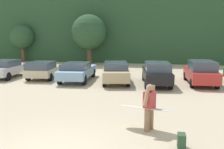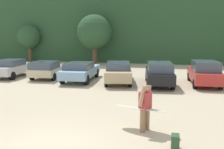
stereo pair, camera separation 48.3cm
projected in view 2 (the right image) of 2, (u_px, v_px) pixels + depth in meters
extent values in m
cube|color=#284C2D|center=(144.00, 28.00, 34.14)|extent=(108.00, 12.00, 8.48)
cylinder|color=brown|center=(30.00, 54.00, 31.29)|extent=(0.43, 0.43, 1.87)
sphere|color=#284C2D|center=(29.00, 37.00, 30.94)|extent=(2.94, 2.94, 2.94)
cylinder|color=brown|center=(95.00, 55.00, 28.57)|extent=(0.51, 0.51, 2.00)
sphere|color=#284C2D|center=(94.00, 32.00, 28.13)|extent=(3.97, 3.97, 3.97)
cylinder|color=black|center=(6.00, 70.00, 21.91)|extent=(0.24, 0.62, 0.61)
cube|color=silver|center=(12.00, 69.00, 20.02)|extent=(2.00, 4.09, 0.64)
cube|color=#3F4C5B|center=(10.00, 63.00, 19.64)|extent=(1.78, 2.08, 0.47)
cylinder|color=black|center=(13.00, 70.00, 21.51)|extent=(0.24, 0.65, 0.65)
cylinder|color=black|center=(30.00, 71.00, 21.19)|extent=(0.24, 0.65, 0.65)
cylinder|color=black|center=(12.00, 76.00, 18.62)|extent=(0.24, 0.65, 0.65)
cube|color=beige|center=(49.00, 70.00, 19.73)|extent=(2.22, 4.20, 0.56)
cube|color=#3F4C5B|center=(45.00, 65.00, 18.77)|extent=(1.90, 2.27, 0.52)
cylinder|color=black|center=(46.00, 71.00, 21.20)|extent=(0.27, 0.62, 0.60)
cylinder|color=black|center=(65.00, 71.00, 20.97)|extent=(0.27, 0.62, 0.60)
cylinder|color=black|center=(32.00, 76.00, 18.59)|extent=(0.27, 0.62, 0.60)
cylinder|color=black|center=(53.00, 77.00, 18.36)|extent=(0.27, 0.62, 0.60)
cube|color=#84ADD1|center=(81.00, 72.00, 18.47)|extent=(2.24, 4.82, 0.60)
cube|color=#3F4C5B|center=(79.00, 66.00, 17.97)|extent=(1.93, 2.47, 0.42)
cylinder|color=black|center=(76.00, 72.00, 20.17)|extent=(0.27, 0.72, 0.71)
cylinder|color=black|center=(97.00, 73.00, 19.89)|extent=(0.27, 0.72, 0.71)
cylinder|color=black|center=(62.00, 79.00, 17.15)|extent=(0.27, 0.72, 0.71)
cylinder|color=black|center=(87.00, 80.00, 16.87)|extent=(0.27, 0.72, 0.71)
cube|color=tan|center=(118.00, 73.00, 17.73)|extent=(2.64, 4.89, 0.69)
cube|color=#3F4C5B|center=(118.00, 65.00, 17.51)|extent=(2.13, 3.00, 0.42)
cylinder|color=black|center=(108.00, 74.00, 19.32)|extent=(0.35, 0.70, 0.67)
cylinder|color=black|center=(128.00, 74.00, 19.27)|extent=(0.35, 0.70, 0.67)
cylinder|color=black|center=(106.00, 82.00, 16.30)|extent=(0.35, 0.70, 0.67)
cylinder|color=black|center=(130.00, 82.00, 16.26)|extent=(0.35, 0.70, 0.67)
cube|color=black|center=(159.00, 75.00, 16.81)|extent=(2.21, 4.60, 0.68)
cube|color=#3F4C5B|center=(160.00, 67.00, 16.22)|extent=(1.83, 2.56, 0.57)
cylinder|color=black|center=(147.00, 76.00, 18.38)|extent=(0.30, 0.70, 0.68)
cylinder|color=black|center=(168.00, 77.00, 18.22)|extent=(0.30, 0.70, 0.68)
cylinder|color=black|center=(148.00, 84.00, 15.52)|extent=(0.30, 0.70, 0.68)
cylinder|color=black|center=(173.00, 84.00, 15.35)|extent=(0.30, 0.70, 0.68)
cube|color=#B72D28|center=(204.00, 75.00, 16.85)|extent=(1.93, 4.33, 0.73)
cube|color=#3F4C5B|center=(206.00, 66.00, 16.37)|extent=(1.69, 2.22, 0.64)
cylinder|color=black|center=(189.00, 77.00, 18.41)|extent=(0.25, 0.62, 0.61)
cylinder|color=black|center=(211.00, 77.00, 18.14)|extent=(0.25, 0.62, 0.61)
cylinder|color=black|center=(195.00, 84.00, 15.69)|extent=(0.25, 0.62, 0.61)
cylinder|color=black|center=(221.00, 85.00, 15.41)|extent=(0.25, 0.62, 0.61)
cylinder|color=#8C6B4C|center=(143.00, 121.00, 8.71)|extent=(0.19, 0.19, 0.82)
cylinder|color=#8C6B4C|center=(147.00, 119.00, 8.93)|extent=(0.19, 0.19, 0.82)
cube|color=#B23838|center=(145.00, 100.00, 8.70)|extent=(0.47, 0.51, 0.63)
sphere|color=tan|center=(146.00, 88.00, 8.63)|extent=(0.26, 0.26, 0.26)
cylinder|color=tan|center=(142.00, 97.00, 8.50)|extent=(0.30, 0.41, 0.66)
cylinder|color=tan|center=(149.00, 95.00, 8.85)|extent=(0.21, 0.24, 0.67)
ellipsoid|color=white|center=(142.00, 109.00, 8.87)|extent=(2.25, 1.12, 0.20)
cube|color=#2D4C33|center=(175.00, 142.00, 7.44)|extent=(0.24, 0.34, 0.45)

